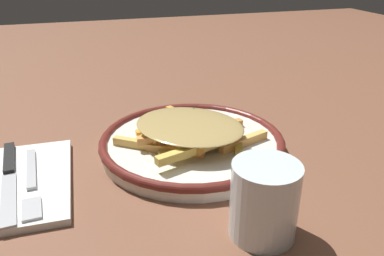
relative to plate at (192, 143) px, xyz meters
name	(u,v)px	position (x,y,z in m)	size (l,w,h in m)	color
ground_plane	(192,151)	(0.00, 0.00, -0.01)	(2.60, 2.60, 0.00)	brown
plate	(192,143)	(0.00, 0.00, 0.00)	(0.29, 0.29, 0.03)	silver
fries_heap	(190,130)	(0.01, 0.01, 0.03)	(0.23, 0.22, 0.04)	gold
napkin	(10,184)	(0.26, 0.03, -0.01)	(0.16, 0.21, 0.01)	white
fork	(31,181)	(0.23, 0.04, 0.00)	(0.03, 0.18, 0.01)	silver
knife	(9,172)	(0.27, 0.01, 0.00)	(0.04, 0.21, 0.01)	black
water_glass	(264,200)	(-0.02, 0.21, 0.03)	(0.07, 0.07, 0.09)	silver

